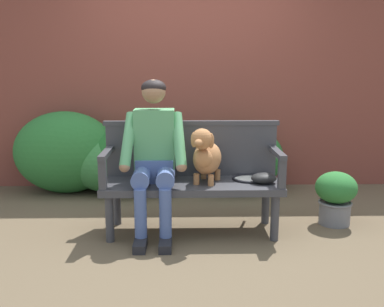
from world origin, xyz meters
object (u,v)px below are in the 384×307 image
dog_on_bench (206,155)px  tennis_racket (249,178)px  potted_plant (336,195)px  person_seated (154,152)px  garden_bench (192,189)px  baseball_glove (264,178)px

dog_on_bench → tennis_racket: (0.39, 0.15, -0.23)m
tennis_racket → potted_plant: size_ratio=1.19×
person_seated → potted_plant: bearing=6.5°
tennis_racket → potted_plant: 0.83m
potted_plant → dog_on_bench: bearing=-169.9°
dog_on_bench → tennis_racket: bearing=20.3°
garden_bench → person_seated: 0.46m
person_seated → baseball_glove: person_seated is taller
garden_bench → baseball_glove: 0.62m
person_seated → tennis_racket: 0.88m
tennis_racket → person_seated: bearing=-171.8°
garden_bench → potted_plant: size_ratio=3.11×
person_seated → garden_bench: bearing=3.1°
baseball_glove → potted_plant: 0.77m
dog_on_bench → baseball_glove: 0.53m
dog_on_bench → potted_plant: size_ratio=0.99×
dog_on_bench → potted_plant: dog_on_bench is taller
dog_on_bench → garden_bench: bearing=159.2°
dog_on_bench → potted_plant: (1.20, 0.21, -0.42)m
garden_bench → person_seated: bearing=-176.9°
dog_on_bench → person_seated: bearing=176.5°
garden_bench → potted_plant: 1.33m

